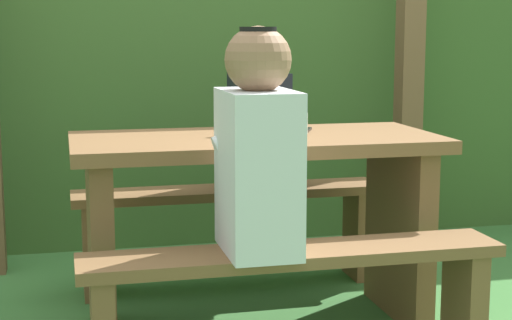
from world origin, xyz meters
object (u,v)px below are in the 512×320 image
at_px(picnic_table, 256,199).
at_px(drinking_glass, 298,124).
at_px(person_black_coat, 259,114).
at_px(cell_phone, 301,130).
at_px(person_white_shirt, 258,150).
at_px(bench_near, 293,288).
at_px(bottle_left, 249,111).
at_px(bench_far, 229,216).

xyz_separation_m(picnic_table, drinking_glass, (0.17, 0.01, 0.29)).
relative_size(person_black_coat, cell_phone, 5.14).
distance_m(person_white_shirt, drinking_glass, 0.62).
height_order(bench_near, person_white_shirt, person_white_shirt).
distance_m(bench_near, bottle_left, 0.82).
relative_size(person_white_shirt, drinking_glass, 8.73).
height_order(drinking_glass, bottle_left, bottle_left).
height_order(picnic_table, bottle_left, bottle_left).
xyz_separation_m(person_white_shirt, bottle_left, (0.12, 0.62, 0.06)).
bearing_deg(bench_far, person_white_shirt, -96.48).
bearing_deg(bench_near, person_black_coat, 82.56).
xyz_separation_m(picnic_table, person_white_shirt, (-0.12, -0.53, 0.27)).
bearing_deg(bench_far, picnic_table, -90.00).
distance_m(drinking_glass, cell_phone, 0.09).
height_order(bench_far, bottle_left, bottle_left).
bearing_deg(person_black_coat, bottle_left, -108.30).
relative_size(person_white_shirt, cell_phone, 5.14).
relative_size(drinking_glass, bottle_left, 0.38).
relative_size(bottle_left, cell_phone, 1.53).
bearing_deg(person_white_shirt, drinking_glass, 61.67).
distance_m(bench_near, drinking_glass, 0.74).
xyz_separation_m(bench_near, drinking_glass, (0.17, 0.55, 0.48)).
distance_m(bench_near, person_black_coat, 1.16).
xyz_separation_m(person_white_shirt, drinking_glass, (0.29, 0.54, 0.01)).
bearing_deg(person_white_shirt, cell_phone, 62.22).
relative_size(person_white_shirt, person_black_coat, 1.00).
height_order(person_white_shirt, bottle_left, person_white_shirt).
distance_m(picnic_table, bench_far, 0.56).
relative_size(bench_far, drinking_glass, 17.00).
bearing_deg(bottle_left, drinking_glass, -25.03).
distance_m(bench_near, cell_phone, 0.79).
bearing_deg(bottle_left, bench_near, -89.59).
distance_m(person_black_coat, drinking_glass, 0.52).
height_order(person_white_shirt, cell_phone, person_white_shirt).
bearing_deg(cell_phone, person_black_coat, 124.09).
height_order(bench_near, drinking_glass, drinking_glass).
relative_size(bench_near, bench_far, 1.00).
height_order(bench_near, person_black_coat, person_black_coat).
xyz_separation_m(person_black_coat, cell_phone, (0.07, -0.43, -0.02)).
xyz_separation_m(bench_near, bench_far, (0.00, 1.06, 0.00)).
xyz_separation_m(bench_near, cell_phone, (0.21, 0.63, 0.44)).
xyz_separation_m(bench_far, drinking_glass, (0.17, -0.52, 0.48)).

